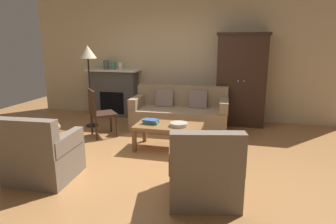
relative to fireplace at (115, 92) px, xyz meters
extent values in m
plane|color=#B27A47|center=(1.55, -2.30, -0.57)|extent=(9.60, 9.60, 0.00)
cube|color=beige|center=(1.55, 0.25, 0.83)|extent=(7.20, 0.10, 2.80)
cube|color=#4C4947|center=(0.00, 0.00, -0.03)|extent=(1.10, 0.36, 1.08)
cube|color=black|center=(0.00, -0.18, -0.23)|extent=(0.60, 0.01, 0.52)
cube|color=white|center=(0.00, -0.02, 0.53)|extent=(1.26, 0.48, 0.04)
cube|color=#382319|center=(2.95, -0.08, 0.37)|extent=(1.00, 0.52, 1.88)
cube|color=#2F1E15|center=(2.95, -0.08, 1.34)|extent=(1.06, 0.55, 0.06)
sphere|color=#ADAFB5|center=(2.89, -0.35, 0.41)|extent=(0.04, 0.04, 0.04)
sphere|color=#ADAFB5|center=(3.01, -0.35, 0.41)|extent=(0.04, 0.04, 0.04)
cube|color=#937A5B|center=(1.77, -0.82, -0.35)|extent=(1.94, 0.92, 0.44)
cube|color=#937A5B|center=(1.76, -0.48, 0.08)|extent=(1.91, 0.27, 0.42)
cube|color=#937A5B|center=(0.89, -0.86, -0.02)|extent=(0.20, 0.80, 0.22)
cube|color=#937A5B|center=(2.65, -0.78, -0.02)|extent=(0.20, 0.80, 0.22)
cube|color=#7F6B60|center=(1.42, -0.63, 0.04)|extent=(0.37, 0.20, 0.37)
cube|color=#7F6B60|center=(2.11, -0.60, 0.04)|extent=(0.37, 0.20, 0.37)
cube|color=olive|center=(1.83, -1.94, -0.17)|extent=(1.10, 0.60, 0.05)
cube|color=brown|center=(1.32, -2.20, -0.38)|extent=(0.06, 0.06, 0.37)
cube|color=brown|center=(2.34, -2.20, -0.38)|extent=(0.06, 0.06, 0.37)
cube|color=brown|center=(1.32, -1.68, -0.38)|extent=(0.06, 0.06, 0.37)
cube|color=brown|center=(2.34, -1.68, -0.38)|extent=(0.06, 0.06, 0.37)
cylinder|color=beige|center=(2.01, -1.98, -0.12)|extent=(0.29, 0.29, 0.06)
cube|color=#427A4C|center=(1.53, -1.94, -0.13)|extent=(0.25, 0.18, 0.04)
cube|color=#38569E|center=(1.52, -1.95, -0.09)|extent=(0.26, 0.19, 0.03)
cylinder|color=#565B66|center=(-0.18, -0.02, 0.66)|extent=(0.12, 0.12, 0.21)
cylinder|color=slate|center=(0.00, -0.02, 0.64)|extent=(0.14, 0.14, 0.17)
cylinder|color=beige|center=(0.18, -0.02, 0.63)|extent=(0.11, 0.11, 0.16)
cube|color=#756656|center=(0.51, -3.37, -0.36)|extent=(0.81, 0.81, 0.42)
cube|color=#756656|center=(0.53, -3.68, 0.08)|extent=(0.77, 0.21, 0.46)
cube|color=#756656|center=(0.84, -3.35, -0.05)|extent=(0.17, 0.71, 0.20)
cube|color=#756656|center=(0.18, -3.39, -0.05)|extent=(0.17, 0.71, 0.20)
cube|color=#756656|center=(2.59, -3.37, -0.36)|extent=(0.91, 0.91, 0.42)
cube|color=#756656|center=(2.65, -3.67, 0.08)|extent=(0.78, 0.32, 0.46)
cube|color=#756656|center=(2.91, -3.30, -0.05)|extent=(0.27, 0.71, 0.20)
cube|color=#756656|center=(2.26, -3.44, -0.05)|extent=(0.27, 0.71, 0.20)
cube|color=#382319|center=(0.46, -1.55, -0.14)|extent=(0.62, 0.62, 0.04)
cylinder|color=#382319|center=(0.73, -1.57, -0.36)|extent=(0.04, 0.04, 0.41)
cylinder|color=#382319|center=(0.48, -1.28, -0.36)|extent=(0.04, 0.04, 0.41)
cylinder|color=#382319|center=(0.44, -1.82, -0.36)|extent=(0.04, 0.04, 0.41)
cylinder|color=#382319|center=(0.19, -1.53, -0.36)|extent=(0.04, 0.04, 0.41)
cube|color=#382319|center=(0.31, -1.68, 0.11)|extent=(0.32, 0.36, 0.45)
cylinder|color=black|center=(-0.09, -1.01, -0.56)|extent=(0.26, 0.26, 0.02)
cylinder|color=black|center=(-0.09, -1.01, 0.16)|extent=(0.03, 0.03, 1.45)
cone|color=beige|center=(-0.09, -1.01, 0.99)|extent=(0.36, 0.36, 0.26)
ellipsoid|color=tan|center=(-0.37, -2.11, -0.32)|extent=(0.44, 0.30, 0.22)
sphere|color=tan|center=(-0.14, -2.17, -0.26)|extent=(0.15, 0.15, 0.15)
cylinder|color=tan|center=(-0.24, -2.09, -0.50)|extent=(0.06, 0.06, 0.14)
cylinder|color=tan|center=(-0.27, -2.19, -0.50)|extent=(0.06, 0.06, 0.14)
cylinder|color=tan|center=(-0.47, -2.02, -0.50)|extent=(0.06, 0.06, 0.14)
cylinder|color=tan|center=(-0.50, -2.13, -0.50)|extent=(0.06, 0.06, 0.14)
sphere|color=tan|center=(-0.60, -2.05, -0.30)|extent=(0.06, 0.06, 0.06)
camera|label=1|loc=(2.94, -6.45, 1.19)|focal=31.26mm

